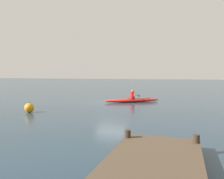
{
  "coord_description": "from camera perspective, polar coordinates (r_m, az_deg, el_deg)",
  "views": [
    {
      "loc": [
        -5.85,
        19.18,
        2.46
      ],
      "look_at": [
        -1.28,
        4.06,
        1.4
      ],
      "focal_mm": 39.01,
      "sensor_mm": 36.0,
      "label": 1
    }
  ],
  "objects": [
    {
      "name": "ground_plane",
      "position": [
        20.2,
        -0.15,
        -3.14
      ],
      "size": [
        160.0,
        160.0,
        0.0
      ],
      "primitive_type": "plane",
      "color": "#233847"
    },
    {
      "name": "mooring_buoy_orange_mid",
      "position": [
        16.1,
        -18.82,
        -4.06
      ],
      "size": [
        0.6,
        0.6,
        0.64
      ],
      "color": "orange",
      "rests_on": "ground"
    },
    {
      "name": "kayak",
      "position": [
        20.7,
        4.75,
        -2.53
      ],
      "size": [
        4.48,
        3.13,
        0.32
      ],
      "color": "red",
      "rests_on": "ground"
    },
    {
      "name": "kayaker",
      "position": [
        20.66,
        4.85,
        -1.27
      ],
      "size": [
        1.34,
        2.13,
        0.73
      ],
      "color": "red",
      "rests_on": "kayak"
    }
  ]
}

